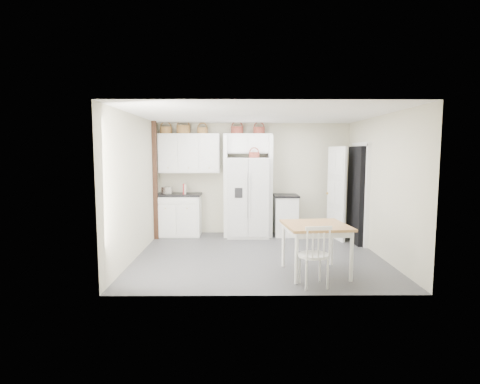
{
  "coord_description": "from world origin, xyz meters",
  "views": [
    {
      "loc": [
        -0.4,
        -6.87,
        1.93
      ],
      "look_at": [
        -0.34,
        0.4,
        1.15
      ],
      "focal_mm": 28.0,
      "sensor_mm": 36.0,
      "label": 1
    }
  ],
  "objects": [
    {
      "name": "cookbook_cream",
      "position": [
        -1.58,
        1.62,
        1.09
      ],
      "size": [
        0.04,
        0.15,
        0.22
      ],
      "primitive_type": "cube",
      "rotation": [
        0.0,
        0.0,
        0.07
      ],
      "color": "beige",
      "rests_on": "counter_left"
    },
    {
      "name": "basket_bridge_a",
      "position": [
        -0.4,
        1.83,
        2.43
      ],
      "size": [
        0.28,
        0.28,
        0.16
      ],
      "primitive_type": "cylinder",
      "color": "brown",
      "rests_on": "bridge_cabinet"
    },
    {
      "name": "upper_cabinet",
      "position": [
        -1.5,
        1.83,
        1.9
      ],
      "size": [
        1.4,
        0.34,
        0.9
      ],
      "primitive_type": "cube",
      "color": "white",
      "rests_on": "wall_back"
    },
    {
      "name": "fridge_panel_left",
      "position": [
        -0.66,
        1.7,
        1.15
      ],
      "size": [
        0.08,
        0.6,
        2.3
      ],
      "primitive_type": "cube",
      "color": "white",
      "rests_on": "floor"
    },
    {
      "name": "wall_back",
      "position": [
        0.0,
        2.0,
        1.3
      ],
      "size": [
        4.5,
        0.0,
        4.5
      ],
      "primitive_type": "plane",
      "rotation": [
        1.57,
        0.0,
        0.0
      ],
      "color": "beige",
      "rests_on": "floor"
    },
    {
      "name": "basket_bridge_b",
      "position": [
        0.11,
        1.83,
        2.43
      ],
      "size": [
        0.26,
        0.26,
        0.15
      ],
      "primitive_type": "cylinder",
      "color": "brown",
      "rests_on": "bridge_cabinet"
    },
    {
      "name": "floor",
      "position": [
        0.0,
        0.0,
        0.0
      ],
      "size": [
        4.5,
        4.5,
        0.0
      ],
      "primitive_type": "plane",
      "color": "#3D3C42",
      "rests_on": "ground"
    },
    {
      "name": "door_slab",
      "position": [
        1.8,
        1.33,
        1.02
      ],
      "size": [
        0.21,
        0.79,
        2.05
      ],
      "primitive_type": "cube",
      "rotation": [
        0.0,
        0.0,
        -1.36
      ],
      "color": "white",
      "rests_on": "floor"
    },
    {
      "name": "bridge_cabinet",
      "position": [
        -0.15,
        1.83,
        2.12
      ],
      "size": [
        1.12,
        0.34,
        0.45
      ],
      "primitive_type": "cube",
      "color": "white",
      "rests_on": "wall_back"
    },
    {
      "name": "doorway_void",
      "position": [
        2.16,
        1.0,
        1.02
      ],
      "size": [
        0.18,
        0.85,
        2.05
      ],
      "primitive_type": "cube",
      "color": "black",
      "rests_on": "floor"
    },
    {
      "name": "ceiling",
      "position": [
        0.0,
        0.0,
        2.6
      ],
      "size": [
        4.5,
        4.5,
        0.0
      ],
      "primitive_type": "plane",
      "color": "white",
      "rests_on": "wall_back"
    },
    {
      "name": "fridge_panel_right",
      "position": [
        0.36,
        1.7,
        1.15
      ],
      "size": [
        0.08,
        0.6,
        2.3
      ],
      "primitive_type": "cube",
      "color": "white",
      "rests_on": "floor"
    },
    {
      "name": "base_cab_right",
      "position": [
        0.73,
        1.7,
        0.45
      ],
      "size": [
        0.52,
        0.62,
        0.91
      ],
      "primitive_type": "cube",
      "color": "white",
      "rests_on": "floor"
    },
    {
      "name": "base_cab_left",
      "position": [
        -1.75,
        1.7,
        0.47
      ],
      "size": [
        1.01,
        0.64,
        0.93
      ],
      "primitive_type": "cube",
      "color": "white",
      "rests_on": "floor"
    },
    {
      "name": "wall_left",
      "position": [
        -2.25,
        0.0,
        1.3
      ],
      "size": [
        0.0,
        4.0,
        4.0
      ],
      "primitive_type": "plane",
      "rotation": [
        1.57,
        0.0,
        1.57
      ],
      "color": "beige",
      "rests_on": "floor"
    },
    {
      "name": "basket_upper_b",
      "position": [
        -1.63,
        1.83,
        2.44
      ],
      "size": [
        0.32,
        0.32,
        0.19
      ],
      "primitive_type": "cylinder",
      "color": "olive",
      "rests_on": "upper_cabinet"
    },
    {
      "name": "basket_upper_a",
      "position": [
        -2.03,
        1.83,
        2.43
      ],
      "size": [
        0.27,
        0.27,
        0.16
      ],
      "primitive_type": "cylinder",
      "color": "olive",
      "rests_on": "upper_cabinet"
    },
    {
      "name": "dining_table",
      "position": [
        0.85,
        -1.08,
        0.4
      ],
      "size": [
        1.05,
        1.05,
        0.8
      ],
      "primitive_type": "cube",
      "rotation": [
        0.0,
        0.0,
        0.1
      ],
      "color": "olive",
      "rests_on": "floor"
    },
    {
      "name": "windsor_chair",
      "position": [
        0.7,
        -1.64,
        0.46
      ],
      "size": [
        0.5,
        0.46,
        0.91
      ],
      "primitive_type": "cube",
      "rotation": [
        0.0,
        0.0,
        0.14
      ],
      "color": "white",
      "rests_on": "floor"
    },
    {
      "name": "basket_upper_c",
      "position": [
        -1.19,
        1.83,
        2.42
      ],
      "size": [
        0.24,
        0.24,
        0.14
      ],
      "primitive_type": "cylinder",
      "color": "olive",
      "rests_on": "upper_cabinet"
    },
    {
      "name": "wall_right",
      "position": [
        2.25,
        0.0,
        1.3
      ],
      "size": [
        0.0,
        4.0,
        4.0
      ],
      "primitive_type": "plane",
      "rotation": [
        1.57,
        0.0,
        -1.57
      ],
      "color": "beige",
      "rests_on": "floor"
    },
    {
      "name": "counter_right",
      "position": [
        0.73,
        1.7,
        0.93
      ],
      "size": [
        0.56,
        0.66,
        0.04
      ],
      "primitive_type": "cube",
      "color": "black",
      "rests_on": "base_cab_right"
    },
    {
      "name": "basket_fridge_b",
      "position": [
        -0.02,
        1.51,
        1.86
      ],
      "size": [
        0.23,
        0.23,
        0.12
      ],
      "primitive_type": "cylinder",
      "color": "brown",
      "rests_on": "refrigerator"
    },
    {
      "name": "refrigerator",
      "position": [
        -0.15,
        1.61,
        0.9
      ],
      "size": [
        0.93,
        0.75,
        1.8
      ],
      "primitive_type": "cube",
      "color": "silver",
      "rests_on": "floor"
    },
    {
      "name": "toaster",
      "position": [
        -1.99,
        1.6,
        1.06
      ],
      "size": [
        0.26,
        0.17,
        0.17
      ],
      "primitive_type": "cube",
      "rotation": [
        0.0,
        0.0,
        -0.16
      ],
      "color": "silver",
      "rests_on": "counter_left"
    },
    {
      "name": "trim_post",
      "position": [
        -2.2,
        1.35,
        1.3
      ],
      "size": [
        0.09,
        0.09,
        2.6
      ],
      "primitive_type": "cube",
      "color": "#3A2218",
      "rests_on": "floor"
    },
    {
      "name": "counter_left",
      "position": [
        -1.75,
        1.7,
        0.95
      ],
      "size": [
        1.05,
        0.68,
        0.04
      ],
      "primitive_type": "cube",
      "color": "black",
      "rests_on": "base_cab_left"
    },
    {
      "name": "cookbook_red",
      "position": [
        -1.61,
        1.62,
        1.09
      ],
      "size": [
        0.03,
        0.16,
        0.23
      ],
      "primitive_type": "cube",
      "rotation": [
        0.0,
        0.0,
        0.0
      ],
      "color": "maroon",
      "rests_on": "counter_left"
    }
  ]
}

